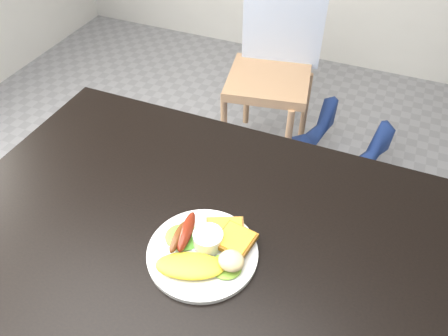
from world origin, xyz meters
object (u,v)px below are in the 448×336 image
Objects in this scene: dining_table at (202,239)px; person at (277,92)px; dining_chair at (269,80)px; plate at (203,253)px.

person is (0.01, 0.54, 0.07)m from dining_table.
dining_table is at bearing -90.56° from dining_chair.
dining_table is at bearing 104.61° from person.
dining_table is 0.54m from person.
dining_chair is 0.72m from person.
dining_chair is 0.23× the size of person.
plate reaches higher than dining_table.
plate is at bearing -89.76° from dining_chair.
dining_chair is at bearing 99.69° from dining_table.
plate is at bearing -63.18° from dining_table.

